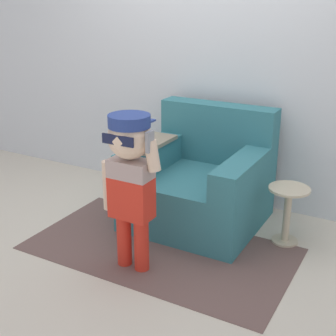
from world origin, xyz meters
The scene contains 6 objects.
ground_plane centered at (0.00, 0.00, 0.00)m, with size 10.00×10.00×0.00m, color beige.
wall_back centered at (0.00, 0.78, 1.30)m, with size 10.00×0.05×2.60m.
armchair centered at (0.20, 0.24, 0.33)m, with size 1.01×0.95×0.91m.
person_child centered at (0.12, -0.63, 0.71)m, with size 0.44×0.33×1.07m.
side_table centered at (0.93, 0.21, 0.27)m, with size 0.30×0.30×0.44m.
rug centered at (0.16, -0.34, 0.00)m, with size 1.91×1.05×0.01m.
Camera 1 is at (1.68, -2.95, 1.75)m, focal length 50.00 mm.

